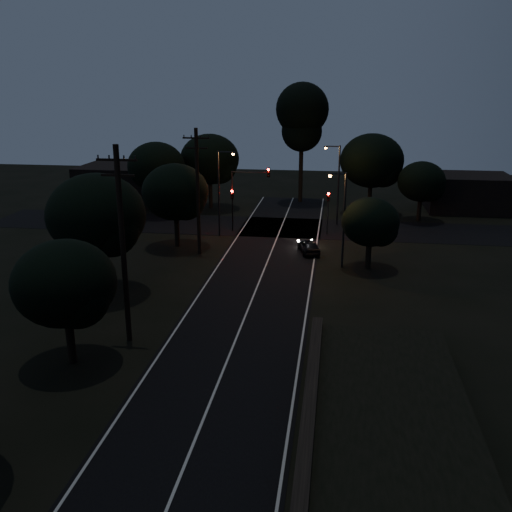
% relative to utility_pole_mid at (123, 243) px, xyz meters
% --- Properties ---
extents(road_surface, '(60.00, 70.00, 0.03)m').
position_rel_utility_pole_mid_xyz_m(road_surface, '(6.00, 16.12, -5.73)').
color(road_surface, black).
rests_on(road_surface, ground).
extents(retaining_wall, '(6.93, 26.00, 1.60)m').
position_rel_utility_pole_mid_xyz_m(retaining_wall, '(13.74, -12.00, -5.12)').
color(retaining_wall, black).
rests_on(retaining_wall, ground).
extents(utility_pole_mid, '(2.20, 0.30, 11.00)m').
position_rel_utility_pole_mid_xyz_m(utility_pole_mid, '(0.00, 0.00, 0.00)').
color(utility_pole_mid, black).
rests_on(utility_pole_mid, ground).
extents(utility_pole_far, '(2.20, 0.30, 10.50)m').
position_rel_utility_pole_mid_xyz_m(utility_pole_far, '(0.00, 17.00, -0.25)').
color(utility_pole_far, black).
rests_on(utility_pole_far, ground).
extents(tree_left_b, '(5.20, 5.20, 6.61)m').
position_rel_utility_pole_mid_xyz_m(tree_left_b, '(-1.82, -3.11, -1.45)').
color(tree_left_b, black).
rests_on(tree_left_b, ground).
extents(tree_left_c, '(6.58, 6.58, 8.32)m').
position_rel_utility_pole_mid_xyz_m(tree_left_c, '(-4.27, 6.87, -0.36)').
color(tree_left_c, black).
rests_on(tree_left_c, ground).
extents(tree_left_d, '(5.78, 5.78, 7.33)m').
position_rel_utility_pole_mid_xyz_m(tree_left_d, '(-2.30, 18.88, -0.99)').
color(tree_left_d, black).
rests_on(tree_left_d, ground).
extents(tree_far_nw, '(6.65, 6.65, 8.43)m').
position_rel_utility_pole_mid_xyz_m(tree_far_nw, '(-2.76, 34.87, -0.28)').
color(tree_far_nw, black).
rests_on(tree_far_nw, ground).
extents(tree_far_w, '(6.17, 6.17, 7.87)m').
position_rel_utility_pole_mid_xyz_m(tree_far_w, '(-7.78, 30.88, -0.62)').
color(tree_far_w, black).
rests_on(tree_far_w, ground).
extents(tree_far_ne, '(6.88, 6.88, 8.70)m').
position_rel_utility_pole_mid_xyz_m(tree_far_ne, '(15.24, 34.86, -0.11)').
color(tree_far_ne, black).
rests_on(tree_far_ne, ground).
extents(tree_far_e, '(4.89, 4.89, 6.20)m').
position_rel_utility_pole_mid_xyz_m(tree_far_e, '(20.17, 31.90, -1.73)').
color(tree_far_e, black).
rests_on(tree_far_e, ground).
extents(tree_right_a, '(4.43, 4.43, 5.64)m').
position_rel_utility_pole_mid_xyz_m(tree_right_a, '(14.16, 14.91, -2.09)').
color(tree_right_a, black).
rests_on(tree_right_a, ground).
extents(tall_pine, '(6.16, 6.16, 13.99)m').
position_rel_utility_pole_mid_xyz_m(tall_pine, '(7.00, 40.00, 4.35)').
color(tall_pine, black).
rests_on(tall_pine, ground).
extents(building_left, '(10.00, 8.00, 4.40)m').
position_rel_utility_pole_mid_xyz_m(building_left, '(-14.00, 37.00, -3.54)').
color(building_left, black).
rests_on(building_left, ground).
extents(building_right, '(9.00, 7.00, 4.00)m').
position_rel_utility_pole_mid_xyz_m(building_right, '(26.00, 38.00, -3.74)').
color(building_right, black).
rests_on(building_right, ground).
extents(signal_left, '(0.28, 0.35, 4.10)m').
position_rel_utility_pole_mid_xyz_m(signal_left, '(1.40, 24.99, -2.90)').
color(signal_left, black).
rests_on(signal_left, ground).
extents(signal_right, '(0.28, 0.35, 4.10)m').
position_rel_utility_pole_mid_xyz_m(signal_right, '(10.60, 24.99, -2.90)').
color(signal_right, black).
rests_on(signal_right, ground).
extents(signal_mast, '(3.70, 0.35, 6.25)m').
position_rel_utility_pole_mid_xyz_m(signal_mast, '(3.09, 24.99, -1.40)').
color(signal_mast, black).
rests_on(signal_mast, ground).
extents(streetlight_a, '(1.66, 0.26, 8.00)m').
position_rel_utility_pole_mid_xyz_m(streetlight_a, '(0.69, 23.00, -1.10)').
color(streetlight_a, black).
rests_on(streetlight_a, ground).
extents(streetlight_b, '(1.66, 0.26, 8.00)m').
position_rel_utility_pole_mid_xyz_m(streetlight_b, '(11.31, 29.00, -1.10)').
color(streetlight_b, black).
rests_on(streetlight_b, ground).
extents(streetlight_c, '(1.46, 0.26, 7.50)m').
position_rel_utility_pole_mid_xyz_m(streetlight_c, '(11.83, 15.00, -1.39)').
color(streetlight_c, black).
rests_on(streetlight_c, ground).
extents(car, '(2.31, 3.84, 1.22)m').
position_rel_utility_pole_mid_xyz_m(car, '(9.20, 18.51, -5.13)').
color(car, black).
rests_on(car, ground).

